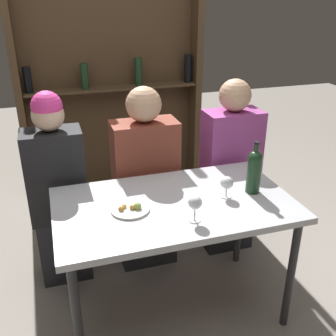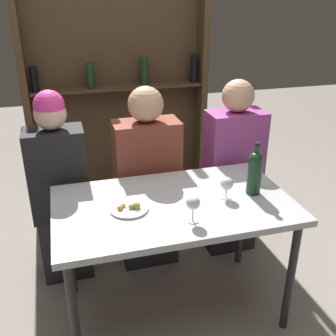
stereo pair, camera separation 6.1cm
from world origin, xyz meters
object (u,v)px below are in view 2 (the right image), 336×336
wine_glass_0 (193,204)px  seated_person_right (232,173)px  seated_person_left (60,193)px  wine_glass_1 (227,184)px  seated_person_center (148,185)px  wine_bottle (255,171)px  food_plate_0 (129,208)px

wine_glass_0 → seated_person_right: bearing=53.1°
seated_person_left → seated_person_right: size_ratio=1.00×
wine_glass_1 → seated_person_center: size_ratio=0.10×
seated_person_center → seated_person_right: bearing=0.0°
wine_bottle → seated_person_center: seated_person_center is taller
wine_bottle → seated_person_center: bearing=131.7°
wine_glass_1 → food_plate_0: 0.53m
wine_bottle → seated_person_left: size_ratio=0.24×
food_plate_0 → seated_person_center: seated_person_center is taller
wine_glass_1 → seated_person_left: (-0.87, 0.54, -0.21)m
seated_person_left → wine_bottle: bearing=-27.4°
wine_bottle → wine_glass_0: 0.46m
wine_bottle → food_plate_0: wine_bottle is taller
wine_glass_0 → wine_glass_1: size_ratio=1.14×
seated_person_center → seated_person_right: (0.60, 0.00, 0.01)m
food_plate_0 → wine_glass_1: bearing=-1.2°
wine_glass_0 → wine_bottle: bearing=24.2°
seated_person_center → seated_person_left: bearing=180.0°
wine_glass_0 → wine_glass_1: bearing=35.2°
wine_glass_1 → seated_person_center: (-0.31, 0.54, -0.23)m
wine_glass_1 → seated_person_left: 1.05m
wine_glass_0 → wine_glass_1: (0.25, 0.18, -0.02)m
food_plate_0 → wine_glass_0: bearing=-34.1°
wine_bottle → seated_person_right: (0.13, 0.53, -0.28)m
seated_person_center → food_plate_0: bearing=-111.8°
seated_person_center → wine_bottle: bearing=-48.3°
food_plate_0 → seated_person_right: seated_person_right is taller
wine_bottle → wine_glass_1: bearing=-176.5°
food_plate_0 → seated_person_right: (0.82, 0.53, -0.15)m
seated_person_left → seated_person_center: size_ratio=1.01×
wine_glass_0 → seated_person_left: bearing=130.7°
seated_person_left → seated_person_right: (1.16, -0.00, -0.01)m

